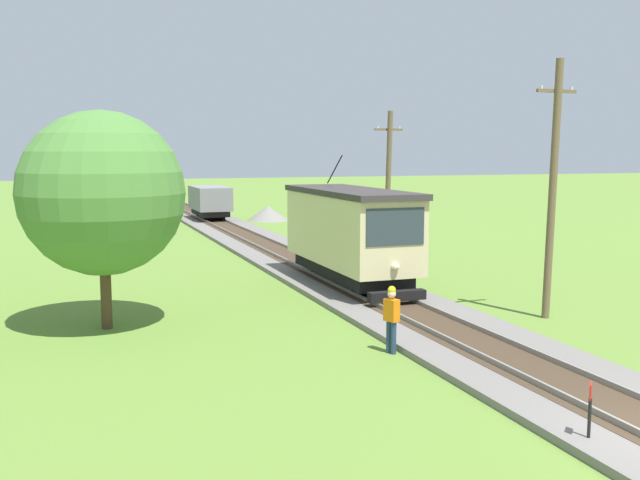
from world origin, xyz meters
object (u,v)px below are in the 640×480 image
Objects in this scene: utility_pole_near_tram at (553,188)px; tree_right_near at (102,193)px; freight_car at (210,201)px; utility_pole_mid at (388,186)px; gravel_pile at (268,213)px; red_tram at (350,232)px; trackside_signal_marker at (590,411)px; track_worker at (391,316)px.

utility_pole_near_tram is 1.25× the size of tree_right_near.
tree_right_near is (-9.17, -31.25, 2.46)m from freight_car.
utility_pole_mid is 2.22× the size of gravel_pile.
utility_pole_near_tram reaches higher than red_tram.
utility_pole_mid is 21.33m from trackside_signal_marker.
utility_pole_mid is (3.98, -22.73, 2.08)m from freight_car.
trackside_signal_marker is 14.46m from tree_right_near.
utility_pole_mid is 15.40m from track_worker.
trackside_signal_marker is (-5.58, -8.47, -3.44)m from utility_pole_near_tram.
gravel_pile is at bearing 82.08° from trackside_signal_marker.
freight_car is 23.17m from utility_pole_mid.
trackside_signal_marker is 0.37× the size of gravel_pile.
freight_car is 4.47m from gravel_pile.
utility_pole_near_tram reaches higher than trackside_signal_marker.
track_worker is at bearing -93.68° from freight_car.
trackside_signal_marker is at bearing -57.44° from tree_right_near.
freight_car is 1.63× the size of gravel_pile.
freight_car is 0.73× the size of utility_pole_mid.
red_tram is at bearing 84.01° from trackside_signal_marker.
utility_pole_mid is 6.01× the size of trackside_signal_marker.
trackside_signal_marker is at bearing -95.99° from red_tram.
freight_car reaches higher than gravel_pile.
freight_car reaches higher than trackside_signal_marker.
utility_pole_mid reaches higher than tree_right_near.
track_worker is 9.13m from tree_right_near.
utility_pole_near_tram is 34.19m from gravel_pile.
trackside_signal_marker is at bearing -92.13° from freight_car.
gravel_pile is 33.64m from tree_right_near.
gravel_pile is at bearing -8.29° from freight_car.
tree_right_near is (-9.17, -3.43, 1.83)m from red_tram.
red_tram is at bearing -99.00° from gravel_pile.
utility_pole_near_tram reaches higher than track_worker.
utility_pole_mid is 1.10× the size of tree_right_near.
gravel_pile is (4.31, 27.20, -1.64)m from red_tram.
track_worker is (-6.33, -1.88, -3.12)m from utility_pole_near_tram.
red_tram reaches higher than trackside_signal_marker.
utility_pole_near_tram is at bearing -83.45° from freight_car.
utility_pole_near_tram reaches higher than freight_car.
freight_car is 2.91× the size of track_worker.
gravel_pile is (5.91, 42.48, -0.11)m from trackside_signal_marker.
track_worker is at bearing -163.45° from utility_pole_near_tram.
trackside_signal_marker is at bearing -97.92° from gravel_pile.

